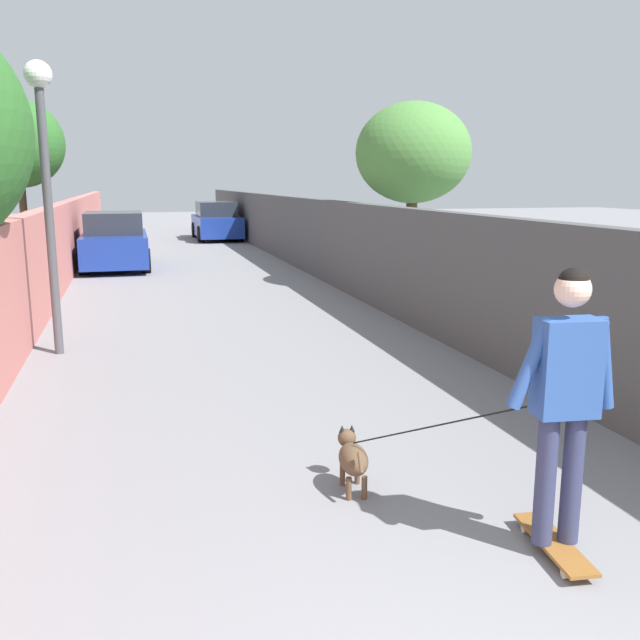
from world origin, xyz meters
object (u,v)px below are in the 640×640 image
(lamp_post, at_px, (44,155))
(dog, at_px, (353,457))
(tree_left_mid, at_px, (18,144))
(person_skateboarder, at_px, (566,386))
(skateboard, at_px, (554,544))
(car_near, at_px, (115,242))
(car_far, at_px, (217,222))
(tree_right_near, at_px, (413,154))

(lamp_post, distance_m, dog, 6.33)
(tree_left_mid, height_order, person_skateboarder, tree_left_mid)
(skateboard, relative_size, car_near, 0.21)
(person_skateboarder, xyz_separation_m, car_near, (16.19, 3.00, -0.42))
(skateboard, distance_m, car_far, 25.10)
(tree_right_near, xyz_separation_m, dog, (-9.38, 4.38, -2.68))
(tree_right_near, bearing_deg, car_near, 48.98)
(lamp_post, bearing_deg, car_near, -3.52)
(dog, bearing_deg, lamp_post, 26.83)
(tree_right_near, height_order, dog, tree_right_near)
(lamp_post, bearing_deg, car_far, -13.45)
(skateboard, relative_size, car_far, 0.20)
(skateboard, distance_m, dog, 1.58)
(skateboard, height_order, dog, dog)
(tree_right_near, height_order, car_near, tree_right_near)
(skateboard, relative_size, dog, 0.53)
(tree_right_near, height_order, lamp_post, tree_right_near)
(person_skateboarder, distance_m, car_far, 25.09)
(dog, height_order, car_far, car_far)
(lamp_post, bearing_deg, dog, -153.17)
(skateboard, xyz_separation_m, person_skateboarder, (-0.00, 0.00, 1.06))
(person_skateboarder, height_order, car_near, person_skateboarder)
(lamp_post, distance_m, person_skateboarder, 7.55)
(tree_right_near, bearing_deg, dog, 154.95)
(car_far, bearing_deg, person_skateboarder, 178.05)
(dog, bearing_deg, person_skateboarder, -141.86)
(tree_right_near, distance_m, lamp_post, 8.16)
(lamp_post, height_order, car_far, lamp_post)
(car_near, bearing_deg, skateboard, -169.49)
(dog, height_order, car_near, car_near)
(skateboard, distance_m, car_near, 16.48)
(skateboard, height_order, person_skateboarder, person_skateboarder)
(dog, bearing_deg, car_near, 7.75)
(tree_right_near, xyz_separation_m, car_far, (14.46, 2.56, -2.24))
(lamp_post, bearing_deg, skateboard, -150.78)
(skateboard, bearing_deg, dog, 38.14)
(lamp_post, xyz_separation_m, car_near, (9.75, -0.60, -2.00))
(tree_right_near, bearing_deg, lamp_post, 120.69)
(person_skateboarder, height_order, car_far, person_skateboarder)
(lamp_post, distance_m, car_near, 9.97)
(tree_left_mid, xyz_separation_m, person_skateboarder, (-16.61, -5.33, -2.20))
(tree_left_mid, height_order, car_near, tree_left_mid)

